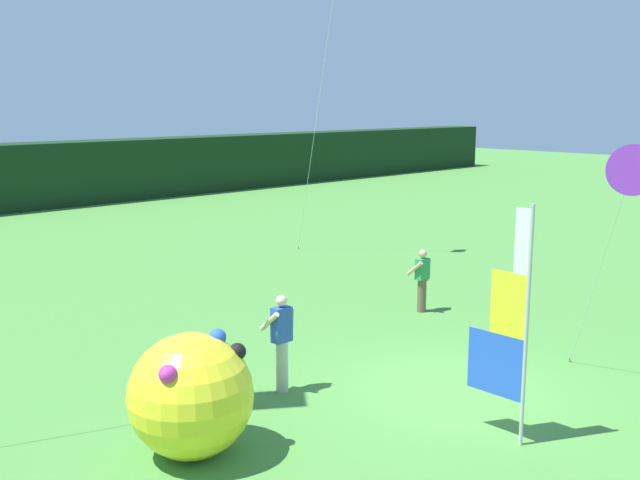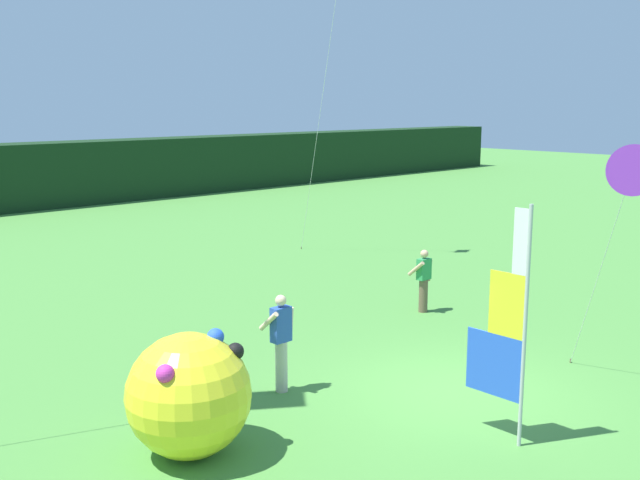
{
  "view_description": "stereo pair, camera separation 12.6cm",
  "coord_description": "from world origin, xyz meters",
  "px_view_note": "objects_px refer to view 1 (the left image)",
  "views": [
    {
      "loc": [
        -10.48,
        -7.41,
        5.15
      ],
      "look_at": [
        -0.81,
        2.66,
        2.52
      ],
      "focal_mm": 41.46,
      "sensor_mm": 36.0,
      "label": 1
    },
    {
      "loc": [
        -10.39,
        -7.49,
        5.15
      ],
      "look_at": [
        -0.81,
        2.66,
        2.52
      ],
      "focal_mm": 41.46,
      "sensor_mm": 36.0,
      "label": 2
    }
  ],
  "objects_px": {
    "banner_flag": "(509,329)",
    "kite_purple_delta_2": "(632,170)",
    "person_mid_field": "(422,279)",
    "person_near_banner": "(282,340)",
    "inflatable_balloon": "(191,395)"
  },
  "relations": [
    {
      "from": "kite_purple_delta_2",
      "to": "person_near_banner",
      "type": "bearing_deg",
      "value": 134.83
    },
    {
      "from": "person_near_banner",
      "to": "kite_purple_delta_2",
      "type": "distance_m",
      "value": 6.69
    },
    {
      "from": "person_near_banner",
      "to": "person_mid_field",
      "type": "distance_m",
      "value": 6.05
    },
    {
      "from": "banner_flag",
      "to": "inflatable_balloon",
      "type": "bearing_deg",
      "value": 142.53
    },
    {
      "from": "banner_flag",
      "to": "kite_purple_delta_2",
      "type": "distance_m",
      "value": 3.73
    },
    {
      "from": "person_mid_field",
      "to": "kite_purple_delta_2",
      "type": "xyz_separation_m",
      "value": [
        -1.67,
        -5.7,
        3.17
      ]
    },
    {
      "from": "banner_flag",
      "to": "inflatable_balloon",
      "type": "height_order",
      "value": "banner_flag"
    },
    {
      "from": "banner_flag",
      "to": "person_near_banner",
      "type": "relative_size",
      "value": 2.07
    },
    {
      "from": "person_near_banner",
      "to": "kite_purple_delta_2",
      "type": "xyz_separation_m",
      "value": [
        4.2,
        -4.22,
        3.04
      ]
    },
    {
      "from": "banner_flag",
      "to": "person_mid_field",
      "type": "height_order",
      "value": "banner_flag"
    },
    {
      "from": "kite_purple_delta_2",
      "to": "banner_flag",
      "type": "bearing_deg",
      "value": 172.31
    },
    {
      "from": "person_mid_field",
      "to": "inflatable_balloon",
      "type": "distance_m",
      "value": 8.76
    },
    {
      "from": "person_near_banner",
      "to": "inflatable_balloon",
      "type": "distance_m",
      "value": 2.71
    },
    {
      "from": "person_near_banner",
      "to": "kite_purple_delta_2",
      "type": "height_order",
      "value": "kite_purple_delta_2"
    },
    {
      "from": "person_mid_field",
      "to": "person_near_banner",
      "type": "bearing_deg",
      "value": -165.83
    }
  ]
}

